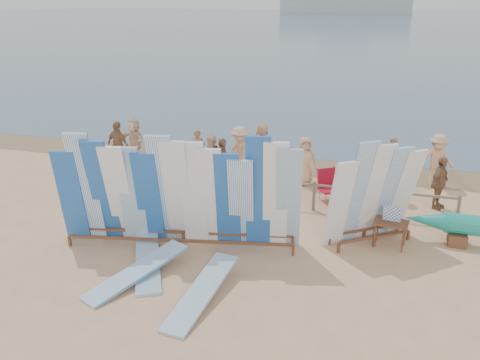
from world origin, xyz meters
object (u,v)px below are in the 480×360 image
(beach_chair_left, at_px, (244,189))
(beachgoer_10, at_px, (440,183))
(beach_chair_right, at_px, (329,192))
(beachgoer_6, at_px, (305,161))
(beachgoer_8, at_px, (395,177))
(flat_board_b, at_px, (202,300))
(beachgoer_3, at_px, (240,153))
(flat_board_a, at_px, (148,265))
(main_surfboard_rack, at_px, (179,196))
(side_surfboard_rack, at_px, (373,196))
(beachgoer_9, at_px, (437,160))
(beachgoer_1, at_px, (198,151))
(vendor_table, at_px, (390,233))
(flat_board_e, at_px, (138,279))
(beachgoer_4, at_px, (222,162))
(beachgoer_extra_1, at_px, (118,145))
(beachgoer_11, at_px, (134,139))
(beachgoer_7, at_px, (392,159))
(beachgoer_0, at_px, (73,156))
(beachgoer_5, at_px, (262,145))
(stroller, at_px, (347,192))
(beachgoer_2, at_px, (212,159))

(beach_chair_left, xyz_separation_m, beachgoer_10, (5.88, 0.60, 0.58))
(beach_chair_right, height_order, beachgoer_6, beachgoer_6)
(beach_chair_left, distance_m, beachgoer_8, 4.73)
(flat_board_b, height_order, beachgoer_3, beachgoer_3)
(beach_chair_left, bearing_deg, flat_board_a, -102.90)
(main_surfboard_rack, xyz_separation_m, beachgoer_6, (2.30, 5.41, -0.54))
(main_surfboard_rack, bearing_deg, side_surfboard_rack, 7.63)
(beach_chair_right, relative_size, beachgoer_9, 0.54)
(flat_board_b, height_order, beachgoer_1, beachgoer_1)
(vendor_table, distance_m, beachgoer_6, 4.89)
(flat_board_e, distance_m, beachgoer_4, 6.35)
(beachgoer_1, height_order, beachgoer_extra_1, beachgoer_extra_1)
(beachgoer_11, bearing_deg, flat_board_b, -22.64)
(beachgoer_6, distance_m, beachgoer_7, 3.04)
(flat_board_a, relative_size, beachgoer_0, 1.72)
(beachgoer_4, distance_m, beachgoer_5, 2.58)
(beachgoer_9, height_order, beachgoer_extra_1, beachgoer_9)
(stroller, bearing_deg, beachgoer_11, -174.92)
(flat_board_e, xyz_separation_m, beach_chair_left, (0.94, 5.62, 0.23))
(beachgoer_10, xyz_separation_m, beachgoer_8, (-1.27, 0.29, -0.03))
(main_surfboard_rack, bearing_deg, beach_chair_left, 70.36)
(flat_board_e, distance_m, beachgoer_2, 6.56)
(flat_board_a, relative_size, beachgoer_4, 1.63)
(vendor_table, relative_size, beachgoer_1, 0.71)
(beachgoer_11, bearing_deg, flat_board_a, -28.36)
(vendor_table, bearing_deg, beachgoer_3, 150.68)
(beach_chair_left, relative_size, beach_chair_right, 0.79)
(beachgoer_7, bearing_deg, beach_chair_left, -120.06)
(flat_board_e, distance_m, beachgoer_9, 10.78)
(vendor_table, relative_size, beachgoer_0, 0.71)
(side_surfboard_rack, relative_size, beachgoer_1, 1.83)
(beachgoer_9, distance_m, beachgoer_extra_1, 11.19)
(side_surfboard_rack, height_order, beachgoer_4, side_surfboard_rack)
(beachgoer_8, bearing_deg, beachgoer_0, -168.82)
(beach_chair_left, xyz_separation_m, beachgoer_3, (-0.55, 1.57, 0.71))
(flat_board_e, relative_size, beachgoer_extra_1, 1.51)
(flat_board_e, xyz_separation_m, beachgoer_6, (2.63, 7.20, 0.83))
(side_surfboard_rack, relative_size, beachgoer_0, 1.83)
(main_surfboard_rack, bearing_deg, beach_chair_right, 41.22)
(beach_chair_right, height_order, beachgoer_10, beachgoer_10)
(stroller, relative_size, beachgoer_4, 0.71)
(side_surfboard_rack, relative_size, beachgoer_5, 1.75)
(beachgoer_6, height_order, beachgoer_7, beachgoer_6)
(beachgoer_5, xyz_separation_m, beachgoer_2, (-1.19, -2.26, 0.02))
(beachgoer_11, bearing_deg, beachgoer_6, 25.03)
(beachgoer_extra_1, bearing_deg, beachgoer_1, -151.50)
(beachgoer_5, relative_size, beachgoer_7, 1.06)
(side_surfboard_rack, height_order, flat_board_a, side_surfboard_rack)
(vendor_table, distance_m, flat_board_b, 5.24)
(main_surfboard_rack, bearing_deg, beachgoer_10, 23.56)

